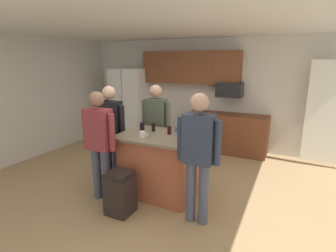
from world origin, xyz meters
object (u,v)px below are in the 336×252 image
(microwave_over_range, at_px, (230,90))
(person_elder_center, at_px, (99,139))
(glass_stout_tall, at_px, (153,127))
(trash_bin, at_px, (120,193))
(glass_dark_ale, at_px, (169,130))
(refrigerator, at_px, (130,105))
(mug_blue_stoneware, at_px, (143,135))
(person_guest_left, at_px, (111,128))
(person_host_foreground, at_px, (198,151))
(mug_ceramic_white, at_px, (178,129))
(glass_short_whisky, at_px, (142,128))
(kitchen_island, at_px, (160,164))
(tumbler_amber, at_px, (189,130))
(person_guest_right, at_px, (156,123))

(microwave_over_range, xyz_separation_m, person_elder_center, (-1.19, -3.04, -0.49))
(glass_stout_tall, xyz_separation_m, trash_bin, (-0.05, -0.88, -0.74))
(microwave_over_range, relative_size, glass_dark_ale, 4.43)
(refrigerator, bearing_deg, mug_blue_stoneware, -53.07)
(person_elder_center, height_order, glass_dark_ale, person_elder_center)
(person_guest_left, bearing_deg, person_host_foreground, -13.22)
(mug_ceramic_white, xyz_separation_m, glass_short_whisky, (-0.49, -0.28, 0.03))
(refrigerator, relative_size, person_guest_left, 1.13)
(glass_dark_ale, relative_size, mug_ceramic_white, 0.98)
(kitchen_island, bearing_deg, mug_blue_stoneware, -122.09)
(refrigerator, xyz_separation_m, tumbler_amber, (2.52, -2.15, 0.10))
(person_host_foreground, height_order, person_guest_left, person_host_foreground)
(tumbler_amber, bearing_deg, refrigerator, 139.53)
(person_elder_center, relative_size, glass_short_whisky, 10.42)
(glass_short_whisky, height_order, trash_bin, glass_short_whisky)
(person_guest_left, distance_m, glass_stout_tall, 0.79)
(person_guest_right, bearing_deg, tumbler_amber, 28.63)
(kitchen_island, height_order, person_guest_left, person_guest_left)
(microwave_over_range, height_order, trash_bin, microwave_over_range)
(glass_short_whisky, bearing_deg, glass_dark_ale, 13.46)
(person_host_foreground, distance_m, mug_blue_stoneware, 0.97)
(person_guest_left, relative_size, trash_bin, 2.75)
(refrigerator, bearing_deg, kitchen_island, -48.31)
(mug_ceramic_white, bearing_deg, person_host_foreground, -50.75)
(person_host_foreground, relative_size, glass_dark_ale, 13.47)
(refrigerator, xyz_separation_m, microwave_over_range, (2.60, 0.12, 0.50))
(kitchen_island, height_order, person_elder_center, person_elder_center)
(person_guest_right, distance_m, mug_blue_stoneware, 1.00)
(person_guest_left, height_order, glass_dark_ale, person_guest_left)
(person_elder_center, xyz_separation_m, mug_blue_stoneware, (0.57, 0.29, 0.07))
(tumbler_amber, xyz_separation_m, trash_bin, (-0.63, -0.97, -0.75))
(refrigerator, height_order, mug_blue_stoneware, refrigerator)
(microwave_over_range, relative_size, glass_short_whisky, 3.52)
(refrigerator, xyz_separation_m, mug_ceramic_white, (2.30, -2.10, 0.08))
(mug_ceramic_white, bearing_deg, glass_dark_ale, -107.66)
(person_guest_right, bearing_deg, mug_ceramic_white, 23.63)
(person_host_foreground, xyz_separation_m, tumbler_amber, (-0.40, 0.70, 0.06))
(tumbler_amber, bearing_deg, kitchen_island, -148.36)
(microwave_over_range, relative_size, mug_ceramic_white, 4.33)
(mug_blue_stoneware, relative_size, tumbler_amber, 0.87)
(glass_short_whisky, bearing_deg, tumbler_amber, 18.63)
(microwave_over_range, distance_m, person_guest_right, 2.08)
(person_guest_right, relative_size, mug_blue_stoneware, 13.46)
(person_host_foreground, height_order, tumbler_amber, person_host_foreground)
(person_host_foreground, relative_size, person_guest_left, 1.02)
(mug_ceramic_white, height_order, glass_stout_tall, glass_stout_tall)
(person_elder_center, xyz_separation_m, person_guest_right, (0.28, 1.24, 0.00))
(microwave_over_range, bearing_deg, refrigerator, -177.40)
(tumbler_amber, bearing_deg, mug_blue_stoneware, -138.34)
(tumbler_amber, bearing_deg, glass_dark_ale, -153.89)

